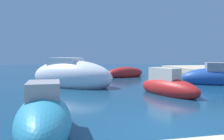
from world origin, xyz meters
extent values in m
plane|color=navy|center=(0.00, 0.00, 0.00)|extent=(80.00, 80.00, 0.00)
ellipsoid|color=#1E479E|center=(7.16, 7.64, 0.38)|extent=(4.29, 3.15, 1.37)
cube|color=gray|center=(7.45, 7.50, 1.10)|extent=(1.97, 1.69, 0.63)
ellipsoid|color=white|center=(-1.96, 8.75, 0.57)|extent=(5.74, 5.12, 2.06)
cube|color=white|center=(-2.31, 9.01, 1.46)|extent=(2.29, 2.18, 0.56)
ellipsoid|color=#B21E1E|center=(2.51, 4.71, 0.29)|extent=(2.35, 3.78, 1.05)
cube|color=beige|center=(2.41, 4.98, 0.95)|extent=(1.17, 1.72, 0.69)
ellipsoid|color=#B21E1E|center=(2.84, 13.57, 0.31)|extent=(3.74, 2.34, 1.12)
cube|color=brown|center=(2.84, 13.57, 0.68)|extent=(1.00, 1.17, 0.08)
ellipsoid|color=teal|center=(-3.01, 0.21, 0.33)|extent=(1.42, 3.45, 1.20)
cube|color=gray|center=(-3.01, 0.48, 0.98)|extent=(0.83, 1.10, 0.58)
camera|label=1|loc=(-2.56, -5.60, 1.97)|focal=37.15mm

